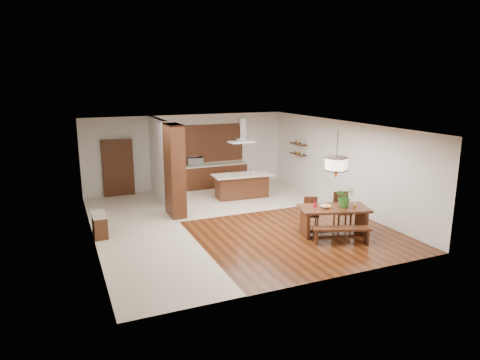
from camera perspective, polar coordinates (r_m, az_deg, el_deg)
name	(u,v)px	position (r m, az deg, el deg)	size (l,w,h in m)	color
room_shell	(231,154)	(12.64, -1.25, 3.46)	(9.00, 9.04, 2.92)	#37180A
tile_hallway	(141,233)	(12.43, -13.11, -6.87)	(2.50, 9.00, 0.01)	beige
tile_kitchen	(237,196)	(15.81, -0.43, -2.20)	(5.50, 4.00, 0.01)	beige
soffit_band	(231,126)	(12.53, -1.27, 7.18)	(8.00, 9.00, 0.02)	#432710
partition_pier	(175,171)	(13.44, -8.71, 1.24)	(0.45, 1.00, 2.90)	#32190D
partition_stub	(159,159)	(15.45, -10.71, 2.70)	(0.18, 2.40, 2.90)	silver
hallway_console	(100,225)	(12.40, -18.20, -5.73)	(0.37, 0.88, 0.63)	#32190D
hallway_doorway	(118,168)	(16.37, -15.95, 1.58)	(1.10, 0.20, 2.10)	#32190D
rear_counter	(215,175)	(17.15, -3.42, 0.61)	(2.60, 0.62, 0.95)	#32190D
kitchen_window	(212,143)	(17.16, -3.77, 4.94)	(2.60, 0.08, 1.50)	#925A2B
shelf_lower	(298,154)	(16.77, 7.72, 3.45)	(0.26, 0.90, 0.04)	#32190D
shelf_upper	(298,144)	(16.70, 7.76, 4.80)	(0.26, 0.90, 0.04)	#32190D
dining_table	(334,214)	(12.13, 12.39, -4.51)	(2.06, 1.43, 0.78)	#32190D
dining_bench	(341,235)	(11.64, 13.38, -7.18)	(1.53, 0.33, 0.43)	#32190D
dining_chair_left	(311,213)	(12.54, 9.49, -4.38)	(0.40, 0.40, 0.90)	#32190D
dining_chair_right	(343,210)	(12.81, 13.53, -3.92)	(0.45, 0.45, 1.01)	#32190D
pendant_lantern	(337,155)	(11.74, 12.78, 3.30)	(0.64, 0.64, 1.31)	#FFF3C3
foliage_plant	(344,197)	(12.10, 13.75, -2.19)	(0.51, 0.44, 0.57)	#316F25
fruit_bowl	(325,207)	(11.94, 11.31, -3.51)	(0.29, 0.29, 0.07)	beige
napkin_cone	(315,203)	(11.98, 9.96, -3.08)	(0.13, 0.13, 0.20)	#9F0B17
gold_ornament	(355,206)	(12.12, 15.08, -3.39)	(0.07, 0.07, 0.10)	gold
kitchen_island	(242,186)	(15.56, 0.26, -0.75)	(2.19, 1.06, 0.88)	#32190D
range_hood	(242,130)	(15.21, 0.26, 6.64)	(0.90, 0.55, 0.87)	silver
island_cup	(254,172)	(15.54, 1.82, 1.03)	(0.12, 0.12, 0.10)	silver
microwave	(196,161)	(16.74, -5.94, 2.47)	(0.57, 0.39, 0.32)	#BBBDC2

